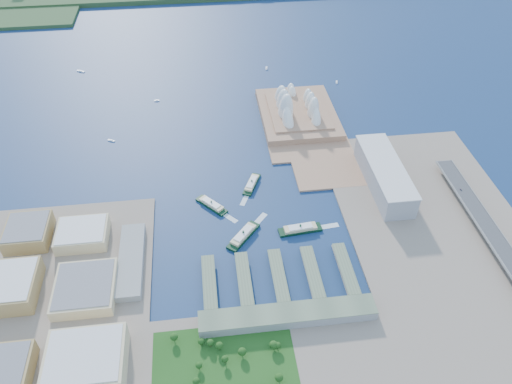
{
  "coord_description": "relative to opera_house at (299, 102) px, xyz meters",
  "views": [
    {
      "loc": [
        -61.01,
        -458.01,
        480.91
      ],
      "look_at": [
        4.31,
        68.57,
        18.0
      ],
      "focal_mm": 35.0,
      "sensor_mm": 36.0,
      "label": 1
    }
  ],
  "objects": [
    {
      "name": "ferry_c",
      "position": [
        -126.05,
        -279.55,
        -26.43
      ],
      "size": [
        49.41,
        54.65,
        11.13
      ],
      "primitive_type": null,
      "rotation": [
        0.0,
        0.0,
        2.44
      ],
      "color": "black",
      "rests_on": "ground"
    },
    {
      "name": "east_land",
      "position": [
        135.0,
        -330.0,
        -30.5
      ],
      "size": [
        240.0,
        500.0,
        3.0
      ],
      "primitive_type": "cube",
      "color": "gray",
      "rests_on": "ground"
    },
    {
      "name": "boat_b",
      "position": [
        -249.3,
        87.09,
        -30.74
      ],
      "size": [
        9.4,
        3.48,
        2.52
      ],
      "primitive_type": null,
      "rotation": [
        0.0,
        0.0,
        1.59
      ],
      "color": "white",
      "rests_on": "ground"
    },
    {
      "name": "ferry_a",
      "position": [
        -164.59,
        -213.71,
        -27.03
      ],
      "size": [
        44.94,
        48.17,
        9.94
      ],
      "primitive_type": null,
      "rotation": [
        0.0,
        0.0,
        0.73
      ],
      "color": "black",
      "rests_on": "ground"
    },
    {
      "name": "opera_house",
      "position": [
        0.0,
        0.0,
        0.0
      ],
      "size": [
        134.0,
        180.0,
        58.0
      ],
      "primitive_type": null,
      "color": "white",
      "rests_on": "peninsula"
    },
    {
      "name": "terminal_building",
      "position": [
        -90.0,
        -415.0,
        -23.0
      ],
      "size": [
        200.0,
        28.0,
        12.0
      ],
      "primitive_type": "cube",
      "color": "gray",
      "rests_on": "south_land"
    },
    {
      "name": "boat_e",
      "position": [
        -29.38,
        188.04,
        -30.49
      ],
      "size": [
        5.67,
        12.74,
        3.02
      ],
      "primitive_type": null,
      "rotation": [
        0.0,
        0.0,
        -0.15
      ],
      "color": "white",
      "rests_on": "ground"
    },
    {
      "name": "south_land",
      "position": [
        -105.0,
        -490.0,
        -30.5
      ],
      "size": [
        720.0,
        180.0,
        3.0
      ],
      "primitive_type": "cube",
      "color": "gray",
      "rests_on": "ground"
    },
    {
      "name": "ferry_wharves",
      "position": [
        -91.0,
        -355.0,
        -27.35
      ],
      "size": [
        184.0,
        90.0,
        9.3
      ],
      "primitive_type": null,
      "color": "#58684F",
      "rests_on": "ground"
    },
    {
      "name": "boat_c",
      "position": [
        99.23,
        113.61,
        -30.72
      ],
      "size": [
        5.89,
        11.83,
        2.56
      ],
      "primitive_type": null,
      "rotation": [
        0.0,
        0.0,
        2.9
      ],
      "color": "white",
      "rests_on": "ground"
    },
    {
      "name": "expressway",
      "position": [
        195.0,
        -340.0,
        -23.07
      ],
      "size": [
        26.0,
        340.0,
        11.85
      ],
      "primitive_type": null,
      "color": "gray",
      "rests_on": "east_land"
    },
    {
      "name": "park",
      "position": [
        -165.0,
        -470.0,
        -21.0
      ],
      "size": [
        150.0,
        110.0,
        16.0
      ],
      "primitive_type": null,
      "color": "#194714",
      "rests_on": "south_land"
    },
    {
      "name": "toaster_building",
      "position": [
        90.0,
        -200.0,
        -11.5
      ],
      "size": [
        45.0,
        155.0,
        35.0
      ],
      "primitive_type": "cube",
      "color": "gray",
      "rests_on": "east_land"
    },
    {
      "name": "west_land",
      "position": [
        -355.0,
        -385.0,
        -30.5
      ],
      "size": [
        220.0,
        390.0,
        3.0
      ],
      "primitive_type": "cube",
      "color": "gray",
      "rests_on": "ground"
    },
    {
      "name": "boat_d",
      "position": [
        -405.59,
        222.15,
        -30.54
      ],
      "size": [
        17.05,
        11.59,
        2.93
      ],
      "primitive_type": null,
      "rotation": [
        0.0,
        0.0,
        1.07
      ],
      "color": "white",
      "rests_on": "ground"
    },
    {
      "name": "car_c",
      "position": [
        191.0,
        -238.85,
        -16.51
      ],
      "size": [
        1.81,
        4.44,
        1.29
      ],
      "primitive_type": "imported",
      "rotation": [
        0.0,
        0.0,
        3.14
      ],
      "color": "slate",
      "rests_on": "expressway"
    },
    {
      "name": "ferry_b",
      "position": [
        -102.5,
        -174.7,
        -27.19
      ],
      "size": [
        32.66,
        51.76,
        9.63
      ],
      "primitive_type": null,
      "rotation": [
        0.0,
        0.0,
        -0.42
      ],
      "color": "black",
      "rests_on": "ground"
    },
    {
      "name": "west_buildings",
      "position": [
        -355.0,
        -350.0,
        -15.5
      ],
      "size": [
        200.0,
        280.0,
        27.0
      ],
      "primitive_type": null,
      "color": "#A08550",
      "rests_on": "west_land"
    },
    {
      "name": "ground",
      "position": [
        -105.0,
        -280.0,
        -32.0
      ],
      "size": [
        3000.0,
        3000.0,
        0.0
      ],
      "primitive_type": "plane",
      "color": "#0F2649",
      "rests_on": "ground"
    },
    {
      "name": "boat_a",
      "position": [
        -321.26,
        -32.84,
        -30.8
      ],
      "size": [
        12.53,
        8.5,
        2.41
      ],
      "primitive_type": null,
      "rotation": [
        0.0,
        0.0,
        1.1
      ],
      "color": "white",
      "rests_on": "ground"
    },
    {
      "name": "peninsula",
      "position": [
        2.5,
        -20.0,
        -30.5
      ],
      "size": [
        135.0,
        220.0,
        3.0
      ],
      "primitive_type": "cube",
      "color": "#A07557",
      "rests_on": "ground"
    },
    {
      "name": "ferry_d",
      "position": [
        -48.99,
        -277.11,
        -26.43
      ],
      "size": [
        60.08,
        20.45,
        11.14
      ],
      "primitive_type": null,
      "rotation": [
        0.0,
        0.0,
        1.66
      ],
      "color": "black",
      "rests_on": "ground"
    }
  ]
}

